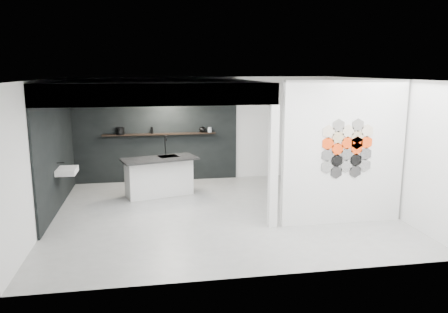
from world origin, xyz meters
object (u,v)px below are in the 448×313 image
(glass_bowl, at_px, (210,131))
(utensil_cup, at_px, (118,133))
(stockpot, at_px, (120,131))
(bottle_dark, at_px, (152,130))
(glass_vase, at_px, (210,130))
(partition_panel, at_px, (344,153))
(kettle, at_px, (202,130))
(kitchen_island, at_px, (159,176))
(wall_basin, at_px, (67,171))

(glass_bowl, relative_size, utensil_cup, 1.36)
(stockpot, xyz_separation_m, utensil_cup, (-0.05, 0.00, -0.05))
(glass_bowl, bearing_deg, bottle_dark, 180.00)
(stockpot, xyz_separation_m, glass_vase, (2.37, 0.00, -0.02))
(partition_panel, distance_m, kettle, 4.48)
(kitchen_island, xyz_separation_m, kettle, (1.22, 1.32, 0.92))
(kitchen_island, height_order, utensil_cup, kitchen_island)
(wall_basin, bearing_deg, stockpot, 63.80)
(wall_basin, height_order, glass_vase, glass_vase)
(bottle_dark, bearing_deg, kettle, 0.00)
(wall_basin, distance_m, glass_bowl, 4.00)
(glass_vase, bearing_deg, utensil_cup, 180.00)
(glass_vase, distance_m, utensil_cup, 2.42)
(kitchen_island, distance_m, stockpot, 1.88)
(partition_panel, relative_size, wall_basin, 4.67)
(wall_basin, relative_size, kettle, 3.31)
(partition_panel, bearing_deg, kettle, 120.47)
(partition_panel, xyz_separation_m, stockpot, (-4.45, 3.87, 0.01))
(wall_basin, bearing_deg, partition_panel, -18.23)
(glass_vase, bearing_deg, bottle_dark, 180.00)
(bottle_dark, distance_m, utensil_cup, 0.87)
(wall_basin, xyz_separation_m, glass_bowl, (3.39, 2.07, 0.51))
(stockpot, bearing_deg, kitchen_island, -54.24)
(glass_bowl, bearing_deg, glass_vase, 0.00)
(partition_panel, distance_m, bottle_dark, 5.30)
(partition_panel, distance_m, kitchen_island, 4.42)
(kettle, height_order, bottle_dark, bottle_dark)
(partition_panel, xyz_separation_m, glass_bowl, (-2.08, 3.87, -0.04))
(wall_basin, relative_size, kitchen_island, 0.32)
(glass_bowl, distance_m, utensil_cup, 2.42)
(stockpot, bearing_deg, bottle_dark, 0.00)
(glass_bowl, bearing_deg, utensil_cup, 180.00)
(stockpot, height_order, kettle, stockpot)
(wall_basin, distance_m, stockpot, 2.37)
(utensil_cup, bearing_deg, kitchen_island, -52.90)
(bottle_dark, bearing_deg, utensil_cup, 180.00)
(glass_bowl, relative_size, glass_vase, 0.88)
(glass_bowl, height_order, bottle_dark, bottle_dark)
(partition_panel, distance_m, glass_vase, 4.39)
(wall_basin, relative_size, utensil_cup, 6.81)
(wall_basin, bearing_deg, kitchen_island, 20.59)
(utensil_cup, bearing_deg, wall_basin, -115.12)
(partition_panel, xyz_separation_m, wall_basin, (-5.46, 1.80, -0.55))
(stockpot, xyz_separation_m, kettle, (2.18, 0.00, -0.01))
(stockpot, bearing_deg, utensil_cup, 180.00)
(glass_bowl, bearing_deg, partition_panel, -61.77)
(kitchen_island, relative_size, utensil_cup, 21.56)
(stockpot, distance_m, bottle_dark, 0.82)
(partition_panel, bearing_deg, stockpot, 139.02)
(kettle, height_order, glass_bowl, kettle)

